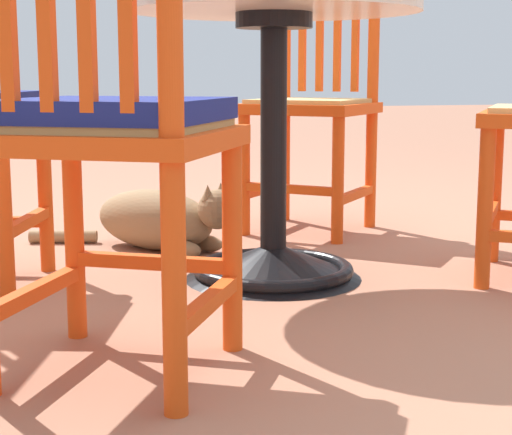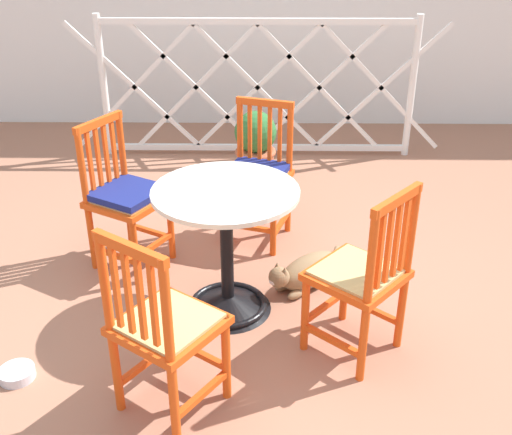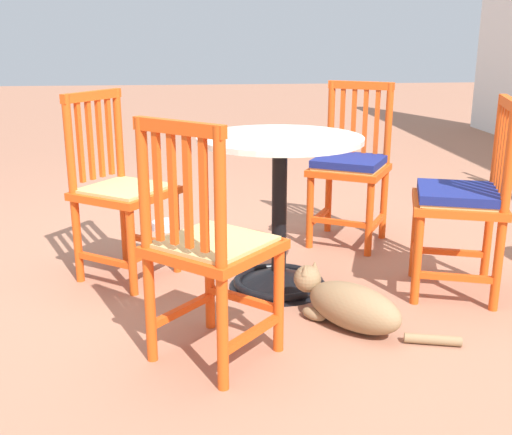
{
  "view_description": "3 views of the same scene",
  "coord_description": "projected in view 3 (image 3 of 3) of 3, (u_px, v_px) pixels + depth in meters",
  "views": [
    {
      "loc": [
        -2.1,
        0.81,
        0.54
      ],
      "look_at": [
        0.0,
        0.22,
        0.17
      ],
      "focal_mm": 58.8,
      "sensor_mm": 36.0,
      "label": 1
    },
    {
      "loc": [
        0.22,
        -2.69,
        2.06
      ],
      "look_at": [
        0.18,
        0.31,
        0.5
      ],
      "focal_mm": 43.66,
      "sensor_mm": 36.0,
      "label": 2
    },
    {
      "loc": [
        2.83,
        -0.22,
        1.19
      ],
      "look_at": [
        0.11,
        0.05,
        0.38
      ],
      "focal_mm": 44.22,
      "sensor_mm": 36.0,
      "label": 3
    }
  ],
  "objects": [
    {
      "name": "ground_plane",
      "position": [
        244.0,
        285.0,
        3.06
      ],
      "size": [
        24.0,
        24.0,
        0.0
      ],
      "primitive_type": "plane",
      "color": "#A36B51"
    },
    {
      "name": "cafe_table",
      "position": [
        279.0,
        230.0,
        2.97
      ],
      "size": [
        0.76,
        0.76,
        0.73
      ],
      "color": "black",
      "rests_on": "ground_plane"
    },
    {
      "name": "orange_chair_near_fence",
      "position": [
        121.0,
        192.0,
        3.07
      ],
      "size": [
        0.56,
        0.56,
        0.91
      ],
      "color": "#E04C14",
      "rests_on": "ground_plane"
    },
    {
      "name": "orange_chair_tucked_in",
      "position": [
        209.0,
        250.0,
        2.26
      ],
      "size": [
        0.56,
        0.56,
        0.91
      ],
      "color": "#E04C14",
      "rests_on": "ground_plane"
    },
    {
      "name": "orange_chair_at_corner",
      "position": [
        463.0,
        201.0,
        2.85
      ],
      "size": [
        0.5,
        0.5,
        0.91
      ],
      "color": "#E04C14",
      "rests_on": "ground_plane"
    },
    {
      "name": "orange_chair_facing_out",
      "position": [
        350.0,
        167.0,
        3.57
      ],
      "size": [
        0.55,
        0.55,
        0.91
      ],
      "color": "#E04C14",
      "rests_on": "ground_plane"
    },
    {
      "name": "tabby_cat",
      "position": [
        347.0,
        304.0,
        2.62
      ],
      "size": [
        0.49,
        0.61,
        0.23
      ],
      "color": "#8E704C",
      "rests_on": "ground_plane"
    },
    {
      "name": "pet_water_bowl",
      "position": [
        166.0,
        225.0,
        3.92
      ],
      "size": [
        0.17,
        0.17,
        0.05
      ],
      "primitive_type": "cylinder",
      "color": "silver",
      "rests_on": "ground_plane"
    }
  ]
}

